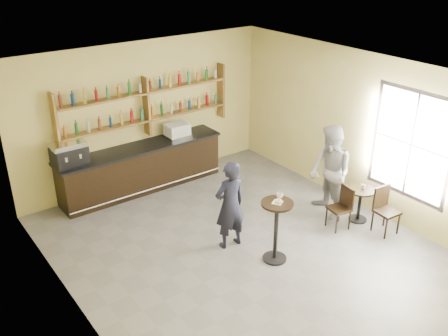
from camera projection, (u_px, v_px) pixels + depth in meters
floor at (241, 247)px, 9.13m from camera, size 7.00×7.00×0.00m
ceiling at (244, 76)px, 7.76m from camera, size 7.00×7.00×0.00m
wall_back at (144, 114)px, 11.00m from camera, size 7.00×0.00×7.00m
wall_front at (425, 271)px, 5.90m from camera, size 7.00×0.00×7.00m
wall_left at (71, 224)px, 6.84m from camera, size 0.00×7.00×7.00m
wall_right at (359, 131)px, 10.05m from camera, size 0.00×7.00×7.00m
window_pane at (411, 145)px, 9.13m from camera, size 0.00×2.00×2.00m
window_frame at (411, 145)px, 9.13m from camera, size 0.04×1.70×2.10m
shelf_unit at (146, 106)px, 10.81m from camera, size 4.00×0.26×1.40m
liquor_bottles at (146, 99)px, 10.74m from camera, size 3.68×0.10×1.00m
bar_counter at (142, 168)px, 11.03m from camera, size 3.76×0.73×1.02m
espresso_machine at (69, 153)px, 9.88m from camera, size 0.70×0.48×0.48m
pastry_case at (177, 131)px, 11.25m from camera, size 0.57×0.48×0.31m
pedestal_table at (276, 231)px, 8.57m from camera, size 0.62×0.62×1.14m
napkin at (277, 202)px, 8.32m from camera, size 0.22×0.22×0.00m
donut at (278, 201)px, 8.31m from camera, size 0.18×0.18×0.05m
cup_pedestal at (280, 195)px, 8.45m from camera, size 0.13×0.13×0.09m
man_main at (230, 205)px, 8.85m from camera, size 0.63×0.43×1.68m
cafe_table at (359, 205)px, 9.86m from camera, size 0.59×0.59×0.69m
cup_cafe at (363, 187)px, 9.72m from camera, size 0.11×0.11×0.08m
chair_west at (339, 208)px, 9.57m from camera, size 0.42×0.42×0.86m
chair_south at (387, 211)px, 9.40m from camera, size 0.43×0.43×0.92m
patron_second at (330, 172)px, 9.81m from camera, size 0.94×1.08×1.90m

